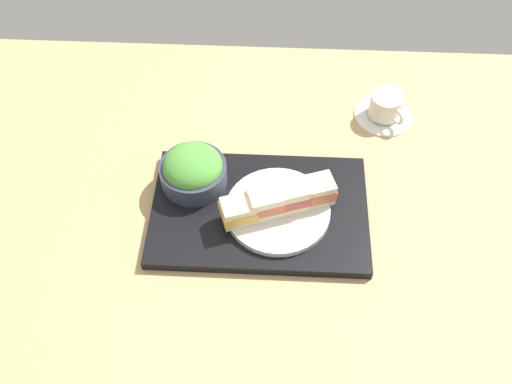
# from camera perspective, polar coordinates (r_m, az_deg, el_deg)

# --- Properties ---
(ground_plane) EXTENTS (1.40, 1.00, 0.03)m
(ground_plane) POSITION_cam_1_polar(r_m,az_deg,el_deg) (1.18, -0.83, -1.80)
(ground_plane) COLOR tan
(serving_tray) EXTENTS (0.43, 0.28, 0.02)m
(serving_tray) POSITION_cam_1_polar(r_m,az_deg,el_deg) (1.15, 0.35, -1.87)
(serving_tray) COLOR black
(serving_tray) RESTS_ON ground_plane
(sandwich_plate) EXTENTS (0.21, 0.21, 0.01)m
(sandwich_plate) POSITION_cam_1_polar(r_m,az_deg,el_deg) (1.13, 2.16, -1.84)
(sandwich_plate) COLOR silver
(sandwich_plate) RESTS_ON serving_tray
(sandwich_nearmost) EXTENTS (0.08, 0.07, 0.05)m
(sandwich_nearmost) POSITION_cam_1_polar(r_m,az_deg,el_deg) (1.09, -1.78, -1.91)
(sandwich_nearmost) COLOR beige
(sandwich_nearmost) RESTS_ON sandwich_plate
(sandwich_inner_near) EXTENTS (0.07, 0.07, 0.06)m
(sandwich_inner_near) POSITION_cam_1_polar(r_m,az_deg,el_deg) (1.09, 0.90, -1.11)
(sandwich_inner_near) COLOR #EFE5C1
(sandwich_inner_near) RESTS_ON sandwich_plate
(sandwich_inner_far) EXTENTS (0.08, 0.07, 0.06)m
(sandwich_inner_far) POSITION_cam_1_polar(r_m,az_deg,el_deg) (1.10, 3.53, -0.45)
(sandwich_inner_far) COLOR beige
(sandwich_inner_far) RESTS_ON sandwich_plate
(sandwich_farmost) EXTENTS (0.08, 0.07, 0.05)m
(sandwich_farmost) POSITION_cam_1_polar(r_m,az_deg,el_deg) (1.12, 6.09, 0.10)
(sandwich_farmost) COLOR beige
(sandwich_farmost) RESTS_ON sandwich_plate
(salad_bowl) EXTENTS (0.14, 0.14, 0.08)m
(salad_bowl) POSITION_cam_1_polar(r_m,az_deg,el_deg) (1.16, -6.25, 2.19)
(salad_bowl) COLOR #33384C
(salad_bowl) RESTS_ON serving_tray
(coffee_cup) EXTENTS (0.13, 0.13, 0.06)m
(coffee_cup) POSITION_cam_1_polar(r_m,az_deg,el_deg) (1.34, 12.67, 8.11)
(coffee_cup) COLOR silver
(coffee_cup) RESTS_ON ground_plane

